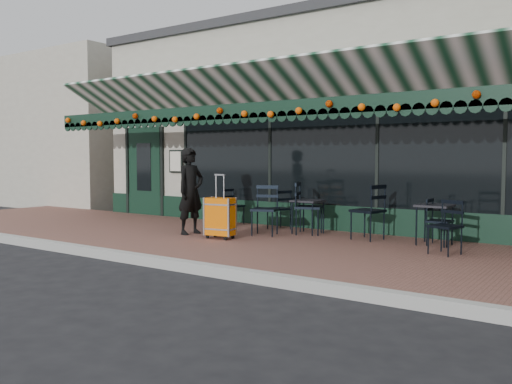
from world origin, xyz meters
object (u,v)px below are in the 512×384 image
Objects in this scene: chair_a_left at (368,211)px; cafe_table_b at (308,203)px; chair_b_front at (265,210)px; chair_solo at (233,206)px; cafe_table_a at (435,209)px; woman at (191,191)px; suitcase at (220,217)px; chair_a_right at (440,222)px; chair_a_front at (445,227)px; chair_b_left at (279,209)px; chair_b_right at (309,208)px.

cafe_table_b is at bearing -80.24° from chair_a_left.
chair_solo is at bearing 126.45° from chair_b_front.
woman is at bearing -162.12° from cafe_table_a.
suitcase reaches higher than chair_a_right.
woman reaches higher than chair_b_front.
woman is 4.37m from cafe_table_a.
chair_a_right is at bearing 128.57° from chair_a_front.
chair_a_front is (2.75, -0.75, -0.17)m from cafe_table_b.
suitcase reaches higher than cafe_table_a.
cafe_table_b is (0.97, 1.44, 0.20)m from suitcase.
chair_a_left is 1.87m from chair_b_front.
chair_a_right is (4.24, 1.32, -0.42)m from woman.
chair_b_front is (-0.55, -0.65, -0.11)m from cafe_table_b.
woman is at bearing -164.51° from chair_solo.
chair_b_left is (-0.80, 0.24, -0.17)m from cafe_table_b.
woman is 1.75m from chair_solo.
chair_a_left is 1.27× the size of chair_a_right.
cafe_table_b is at bearing 33.83° from chair_b_right.
chair_a_front is 0.82× the size of chair_b_right.
suitcase reaches higher than cafe_table_b.
chair_b_right reaches higher than cafe_table_b.
chair_a_right is 0.84m from chair_a_front.
chair_b_left is at bearing -26.68° from woman.
chair_a_front reaches higher than cafe_table_a.
cafe_table_b is 0.83× the size of chair_solo.
cafe_table_b is (-2.36, -0.04, -0.02)m from cafe_table_a.
chair_a_left is at bearing -109.98° from chair_b_right.
cafe_table_a reaches higher than cafe_table_b.
chair_b_left is at bearing 52.93° from chair_b_right.
chair_a_front reaches higher than chair_a_right.
chair_b_front is at bearing -166.67° from cafe_table_a.
cafe_table_a is 0.87× the size of chair_solo.
cafe_table_b is at bearing 90.14° from chair_a_right.
woman is 3.28m from chair_a_left.
chair_a_left is (3.01, 1.25, -0.31)m from woman.
chair_a_left is at bearing -90.88° from chair_solo.
suitcase reaches higher than chair_a_left.
chair_a_right is at bearing 14.55° from suitcase.
chair_a_right is at bearing 0.63° from cafe_table_b.
chair_solo is at bearing -74.71° from chair_b_left.
cafe_table_a is 1.04× the size of cafe_table_b.
chair_a_right is at bearing -6.68° from chair_b_front.
chair_a_right reaches higher than cafe_table_a.
chair_b_right reaches higher than chair_b_front.
chair_a_left is at bearing 92.70° from chair_a_right.
cafe_table_b is 0.64× the size of chair_b_right.
woman is 1.63× the size of chair_b_right.
chair_b_left is 0.81× the size of chair_b_right.
chair_a_left is at bearing 23.86° from suitcase.
chair_a_front is (0.30, -0.78, 0.02)m from chair_a_right.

